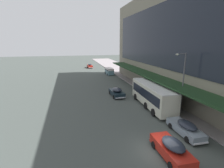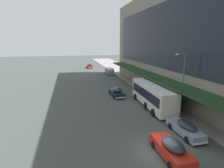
{
  "view_description": "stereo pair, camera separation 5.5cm",
  "coord_description": "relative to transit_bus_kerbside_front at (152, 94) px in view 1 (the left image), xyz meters",
  "views": [
    {
      "loc": [
        -7.57,
        -12.22,
        9.38
      ],
      "look_at": [
        0.55,
        20.0,
        1.47
      ],
      "focal_mm": 28.0,
      "sensor_mm": 36.0,
      "label": 1
    },
    {
      "loc": [
        -7.52,
        -12.23,
        9.38
      ],
      "look_at": [
        0.55,
        20.0,
        1.47
      ],
      "focal_mm": 28.0,
      "sensor_mm": 36.0,
      "label": 2
    }
  ],
  "objects": [
    {
      "name": "sedan_lead_near",
      "position": [
        -3.67,
        6.35,
        -1.16
      ],
      "size": [
        2.03,
        4.74,
        1.57
      ],
      "color": "black",
      "rests_on": "ground"
    },
    {
      "name": "sedan_trailing_mid",
      "position": [
        -3.87,
        -11.28,
        -1.13
      ],
      "size": [
        1.98,
        4.86,
        1.64
      ],
      "color": "#AA2016",
      "rests_on": "ground"
    },
    {
      "name": "sedan_trailing_near",
      "position": [
        -3.86,
        43.6,
        -1.16
      ],
      "size": [
        1.86,
        4.71,
        1.55
      ],
      "color": "red",
      "rests_on": "ground"
    },
    {
      "name": "pedestrian_at_kerb",
      "position": [
        2.93,
        -2.6,
        -0.75
      ],
      "size": [
        0.33,
        0.62,
        1.86
      ],
      "color": "black",
      "rests_on": "sidewalk_kerb"
    },
    {
      "name": "sedan_lead_mid",
      "position": [
        -0.37,
        -8.36,
        -1.2
      ],
      "size": [
        1.79,
        4.91,
        1.49
      ],
      "color": "gray",
      "rests_on": "ground"
    },
    {
      "name": "transit_bus_kerbside_front",
      "position": [
        0.0,
        0.0,
        0.0
      ],
      "size": [
        3.08,
        10.74,
        3.38
      ],
      "color": "beige",
      "rests_on": "ground"
    },
    {
      "name": "vw_van",
      "position": [
        0.04,
        27.98,
        -0.84
      ],
      "size": [
        2.0,
        4.6,
        1.96
      ],
      "color": "slate",
      "rests_on": "ground"
    },
    {
      "name": "street_lamp",
      "position": [
        2.31,
        -3.49,
        2.79
      ],
      "size": [
        1.5,
        0.28,
        7.98
      ],
      "color": "#4C4C51",
      "rests_on": "sidewalk_kerb"
    },
    {
      "name": "ground",
      "position": [
        -4.26,
        -10.34,
        -1.93
      ],
      "size": [
        240.0,
        240.0,
        0.0
      ],
      "primitive_type": "plane",
      "color": "#404743"
    },
    {
      "name": "fire_hydrant",
      "position": [
        2.51,
        0.39,
        -1.44
      ],
      "size": [
        0.2,
        0.4,
        0.7
      ],
      "color": "red",
      "rests_on": "sidewalk_kerb"
    }
  ]
}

